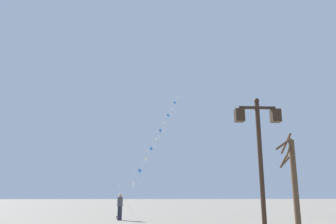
{
  "coord_description": "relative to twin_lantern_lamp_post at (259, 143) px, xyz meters",
  "views": [
    {
      "loc": [
        -0.07,
        -2.62,
        1.75
      ],
      "look_at": [
        1.13,
        21.52,
        7.64
      ],
      "focal_mm": 35.6,
      "sensor_mm": 36.0,
      "label": 1
    }
  ],
  "objects": [
    {
      "name": "kite_flyer",
      "position": [
        -5.32,
        13.26,
        -2.32
      ],
      "size": [
        0.33,
        0.63,
        1.71
      ],
      "rotation": [
        0.0,
        0.0,
        1.3
      ],
      "color": "#1E1E2D",
      "rests_on": "ground_plane"
    },
    {
      "name": "kite_train",
      "position": [
        -2.72,
        22.86,
        3.95
      ],
      "size": [
        5.81,
        15.59,
        13.7
      ],
      "color": "brown",
      "rests_on": "ground_plane"
    },
    {
      "name": "ground_plane",
      "position": [
        -3.2,
        12.74,
        -3.22
      ],
      "size": [
        160.0,
        160.0,
        0.0
      ],
      "primitive_type": "plane",
      "color": "gray"
    },
    {
      "name": "twin_lantern_lamp_post",
      "position": [
        0.0,
        0.0,
        0.0
      ],
      "size": [
        1.42,
        0.28,
        4.64
      ],
      "color": "black",
      "rests_on": "ground_plane"
    },
    {
      "name": "bare_tree",
      "position": [
        3.6,
        6.16,
        -0.82
      ],
      "size": [
        0.98,
        1.74,
        4.66
      ],
      "color": "#4C3826",
      "rests_on": "ground_plane"
    }
  ]
}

